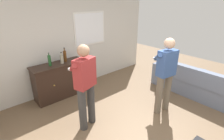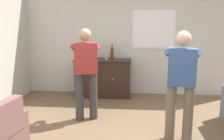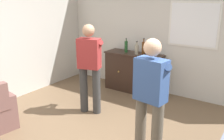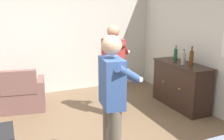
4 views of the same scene
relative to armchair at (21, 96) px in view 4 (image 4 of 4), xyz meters
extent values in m
cube|color=beige|center=(-0.89, 0.67, 1.11)|extent=(0.12, 5.20, 2.80)
cube|color=brown|center=(-0.03, 0.01, -0.09)|extent=(0.73, 0.73, 0.40)
cube|color=brown|center=(0.22, -0.04, 0.34)|extent=(0.24, 0.65, 0.45)
cube|color=brown|center=(-0.09, -0.37, 0.01)|extent=(0.65, 0.22, 0.60)
cube|color=brown|center=(0.02, 0.38, 0.01)|extent=(0.65, 0.22, 0.60)
cube|color=black|center=(1.08, 2.97, 0.15)|extent=(1.30, 0.44, 0.87)
cube|color=black|center=(1.08, 2.97, 0.60)|extent=(1.34, 0.48, 0.03)
sphere|color=#B79338|center=(0.82, 2.74, 0.19)|extent=(0.04, 0.04, 0.04)
sphere|color=#B79338|center=(1.34, 2.74, 0.19)|extent=(0.04, 0.04, 0.04)
cylinder|color=gray|center=(1.17, 2.93, 0.72)|extent=(0.08, 0.08, 0.21)
cylinder|color=gray|center=(1.17, 2.93, 0.85)|extent=(0.03, 0.03, 0.07)
cylinder|color=#262626|center=(1.17, 2.93, 0.90)|extent=(0.04, 0.04, 0.02)
cylinder|color=#593314|center=(1.30, 3.01, 0.75)|extent=(0.08, 0.08, 0.27)
cylinder|color=#593314|center=(1.30, 3.01, 0.92)|extent=(0.03, 0.03, 0.07)
cylinder|color=#262626|center=(1.30, 3.01, 0.96)|extent=(0.03, 0.03, 0.02)
cylinder|color=#1E4C23|center=(0.88, 2.96, 0.74)|extent=(0.07, 0.07, 0.26)
cylinder|color=#1E4C23|center=(0.88, 2.96, 0.90)|extent=(0.02, 0.02, 0.05)
cylinder|color=#262626|center=(0.88, 2.96, 0.93)|extent=(0.03, 0.03, 0.02)
cylinder|color=#383838|center=(0.83, 1.51, 0.15)|extent=(0.15, 0.15, 0.88)
cylinder|color=#383838|center=(1.08, 1.59, 0.15)|extent=(0.15, 0.15, 0.88)
cube|color=#9E2D2D|center=(0.95, 1.55, 0.87)|extent=(0.45, 0.33, 0.55)
sphere|color=tan|center=(0.95, 1.55, 1.28)|extent=(0.22, 0.22, 0.22)
cylinder|color=#9E2D2D|center=(0.80, 1.67, 0.98)|extent=(0.23, 0.44, 0.29)
cylinder|color=#9E2D2D|center=(1.02, 1.74, 0.98)|extent=(0.40, 0.34, 0.29)
cube|color=white|center=(0.86, 1.86, 0.89)|extent=(0.16, 0.08, 0.04)
cylinder|color=#6B6051|center=(2.38, 0.87, 0.15)|extent=(0.15, 0.15, 0.88)
cube|color=#385693|center=(2.51, 0.86, 0.87)|extent=(0.43, 0.28, 0.55)
sphere|color=#D8AD8C|center=(2.51, 0.86, 1.28)|extent=(0.22, 0.22, 0.22)
cylinder|color=#385693|center=(2.42, 1.03, 0.98)|extent=(0.37, 0.38, 0.29)
cylinder|color=#385693|center=(2.65, 1.00, 0.98)|extent=(0.28, 0.43, 0.29)
cube|color=white|center=(2.56, 1.17, 0.89)|extent=(0.15, 0.06, 0.04)
camera|label=1|loc=(-0.58, -0.94, 2.12)|focal=28.00mm
camera|label=2|loc=(1.80, -2.79, 1.57)|focal=40.00mm
camera|label=3|loc=(3.76, -1.84, 1.90)|focal=40.00mm
camera|label=4|loc=(4.95, -0.19, 1.67)|focal=40.00mm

